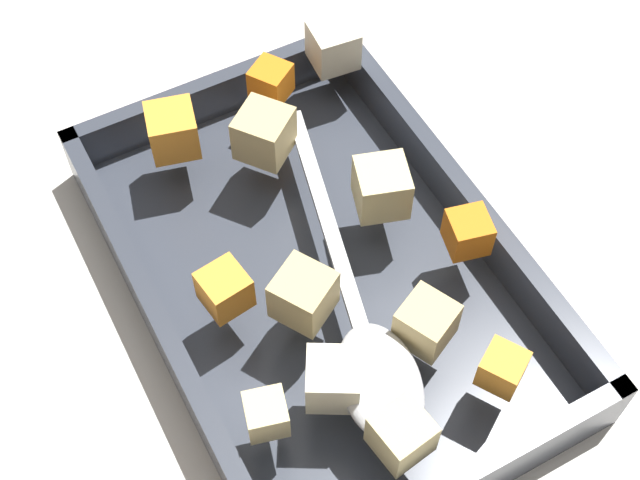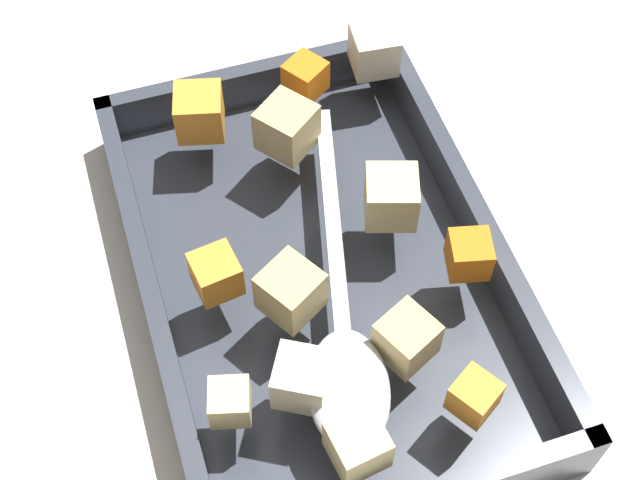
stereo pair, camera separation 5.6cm
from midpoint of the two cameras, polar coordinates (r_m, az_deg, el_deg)
name	(u,v)px [view 2 (the right image)]	position (r m, az deg, el deg)	size (l,w,h in m)	color
ground_plane	(331,293)	(0.61, 3.32, -3.62)	(4.00, 4.00, 0.00)	beige
baking_dish	(320,277)	(0.60, 2.68, -2.58)	(0.35, 0.23, 0.05)	#333842
carrot_chunk_corner_sw	(474,396)	(0.52, 12.95, -9.98)	(0.02, 0.02, 0.02)	orange
carrot_chunk_mid_left	(305,77)	(0.65, 1.58, 10.22)	(0.03, 0.03, 0.03)	orange
carrot_chunk_near_left	(199,112)	(0.62, -5.17, 7.98)	(0.03, 0.03, 0.03)	orange
carrot_chunk_corner_se	(469,255)	(0.57, 12.34, -1.13)	(0.03, 0.03, 0.03)	orange
carrot_chunk_back_center	(216,274)	(0.55, -3.77, -2.41)	(0.03, 0.03, 0.03)	orange
potato_chunk_center	(292,126)	(0.61, 0.85, 7.14)	(0.03, 0.03, 0.03)	tan
potato_chunk_corner_ne	(301,379)	(0.51, 1.99, -9.13)	(0.03, 0.03, 0.03)	beige
potato_chunk_near_right	(358,445)	(0.50, 5.74, -13.18)	(0.03, 0.03, 0.03)	#E0CC89
potato_chunk_mid_right	(406,339)	(0.53, 8.62, -6.51)	(0.03, 0.03, 0.03)	tan
potato_chunk_rim_edge	(230,402)	(0.51, -2.61, -10.58)	(0.02, 0.02, 0.02)	#E0CC89
potato_chunk_heap_side	(391,197)	(0.58, 7.37, 2.54)	(0.03, 0.03, 0.03)	#E0CC89
potato_chunk_front_center	(291,291)	(0.54, 1.11, -3.53)	(0.03, 0.03, 0.03)	tan
parsnip_chunk_near_spoon	(374,50)	(0.67, 5.95, 11.88)	(0.03, 0.03, 0.03)	beige
serving_spoon	(347,368)	(0.52, 4.84, -8.40)	(0.26, 0.09, 0.02)	silver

